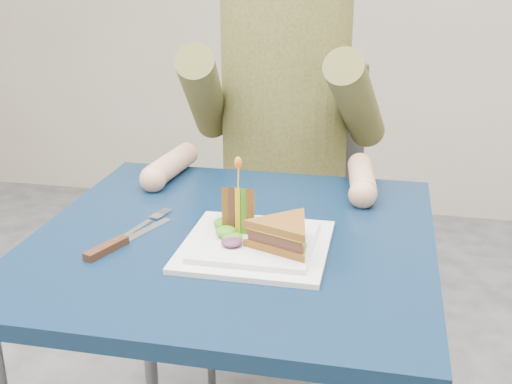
% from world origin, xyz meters
% --- Properties ---
extents(table, '(0.75, 0.75, 0.73)m').
position_xyz_m(table, '(0.00, 0.00, 0.65)').
color(table, black).
rests_on(table, ground).
extents(chair, '(0.42, 0.40, 0.93)m').
position_xyz_m(chair, '(0.00, 0.68, 0.54)').
color(chair, '#47474C').
rests_on(chair, ground).
extents(diner, '(0.54, 0.59, 0.74)m').
position_xyz_m(diner, '(-0.00, 0.57, 0.91)').
color(diner, brown).
rests_on(diner, chair).
extents(plate, '(0.26, 0.26, 0.02)m').
position_xyz_m(plate, '(0.06, -0.05, 0.74)').
color(plate, white).
rests_on(plate, table).
extents(sandwich_flat, '(0.18, 0.18, 0.05)m').
position_xyz_m(sandwich_flat, '(0.11, -0.08, 0.78)').
color(sandwich_flat, brown).
rests_on(sandwich_flat, plate).
extents(sandwich_upright, '(0.08, 0.13, 0.13)m').
position_xyz_m(sandwich_upright, '(0.01, -0.01, 0.78)').
color(sandwich_upright, brown).
rests_on(sandwich_upright, plate).
extents(fork, '(0.06, 0.18, 0.01)m').
position_xyz_m(fork, '(-0.18, -0.00, 0.73)').
color(fork, silver).
rests_on(fork, table).
extents(knife, '(0.09, 0.21, 0.02)m').
position_xyz_m(knife, '(-0.20, -0.10, 0.74)').
color(knife, silver).
rests_on(knife, table).
extents(toothpick, '(0.01, 0.01, 0.06)m').
position_xyz_m(toothpick, '(0.01, -0.01, 0.85)').
color(toothpick, tan).
rests_on(toothpick, sandwich_upright).
extents(toothpick_frill, '(0.01, 0.01, 0.02)m').
position_xyz_m(toothpick_frill, '(0.01, -0.01, 0.88)').
color(toothpick_frill, orange).
rests_on(toothpick_frill, sandwich_upright).
extents(lettuce_spill, '(0.15, 0.13, 0.02)m').
position_xyz_m(lettuce_spill, '(0.06, -0.04, 0.76)').
color(lettuce_spill, '#337A14').
rests_on(lettuce_spill, plate).
extents(onion_ring, '(0.04, 0.04, 0.02)m').
position_xyz_m(onion_ring, '(0.07, -0.05, 0.77)').
color(onion_ring, '#9E4C7A').
rests_on(onion_ring, plate).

